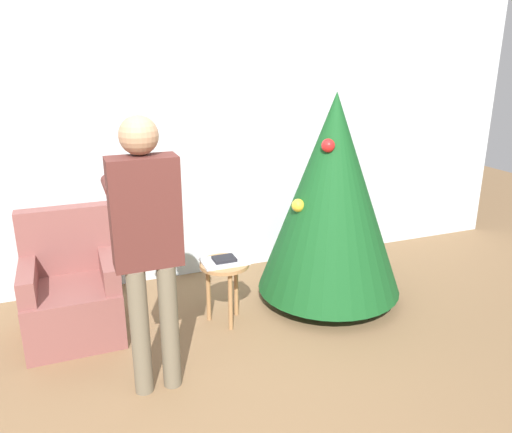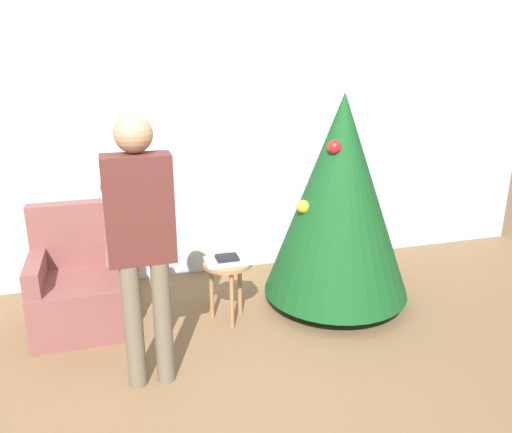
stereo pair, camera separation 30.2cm
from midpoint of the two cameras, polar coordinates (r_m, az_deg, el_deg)
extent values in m
plane|color=brown|center=(3.23, -5.81, -22.73)|extent=(14.00, 14.00, 0.00)
cube|color=silver|center=(4.70, -13.85, 8.32)|extent=(8.00, 0.06, 2.70)
cylinder|color=brown|center=(4.57, 6.28, -8.64)|extent=(0.10, 0.10, 0.12)
cone|color=#144C1E|center=(4.24, 6.70, 2.44)|extent=(1.25, 1.25, 1.71)
sphere|color=white|center=(4.80, 9.45, -1.59)|extent=(0.09, 0.09, 0.09)
sphere|color=red|center=(4.57, 10.17, 0.84)|extent=(0.08, 0.08, 0.08)
sphere|color=red|center=(3.99, 6.10, 8.06)|extent=(0.11, 0.11, 0.11)
sphere|color=gold|center=(4.07, 2.73, 1.25)|extent=(0.11, 0.11, 0.11)
cube|color=brown|center=(4.23, -22.07, -9.90)|extent=(0.70, 0.71, 0.43)
cube|color=brown|center=(4.31, -22.84, -2.47)|extent=(0.70, 0.14, 0.53)
cube|color=brown|center=(4.12, -26.60, -6.45)|extent=(0.12, 0.64, 0.19)
cube|color=brown|center=(4.10, -18.54, -5.58)|extent=(0.12, 0.64, 0.19)
cylinder|color=#6B604C|center=(3.34, -15.70, -12.73)|extent=(0.12, 0.12, 0.86)
cylinder|color=#6B604C|center=(3.36, -12.47, -12.31)|extent=(0.12, 0.12, 0.86)
cube|color=#562823|center=(3.10, -15.31, 0.43)|extent=(0.41, 0.20, 0.68)
sphere|color=tan|center=(3.03, -16.11, 8.88)|extent=(0.23, 0.23, 0.23)
cylinder|color=#562823|center=(3.23, -19.00, 3.32)|extent=(0.08, 0.30, 0.08)
cylinder|color=#562823|center=(3.26, -12.83, 3.99)|extent=(0.08, 0.30, 0.08)
cube|color=white|center=(3.45, -13.33, 4.70)|extent=(0.04, 0.14, 0.04)
cylinder|color=#A37547|center=(4.01, -5.80, -5.49)|extent=(0.40, 0.40, 0.03)
cylinder|color=#A37547|center=(4.00, -5.13, -9.67)|extent=(0.04, 0.04, 0.49)
cylinder|color=#A37547|center=(4.21, -4.36, -8.17)|extent=(0.04, 0.04, 0.49)
cylinder|color=#A37547|center=(4.15, -7.56, -8.66)|extent=(0.04, 0.04, 0.49)
cube|color=silver|center=(4.00, -5.81, -5.16)|extent=(0.36, 0.24, 0.02)
cube|color=black|center=(3.99, -5.82, -4.87)|extent=(0.17, 0.14, 0.02)
camera|label=1|loc=(0.15, -92.40, -0.78)|focal=35.00mm
camera|label=2|loc=(0.15, 87.60, 0.78)|focal=35.00mm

